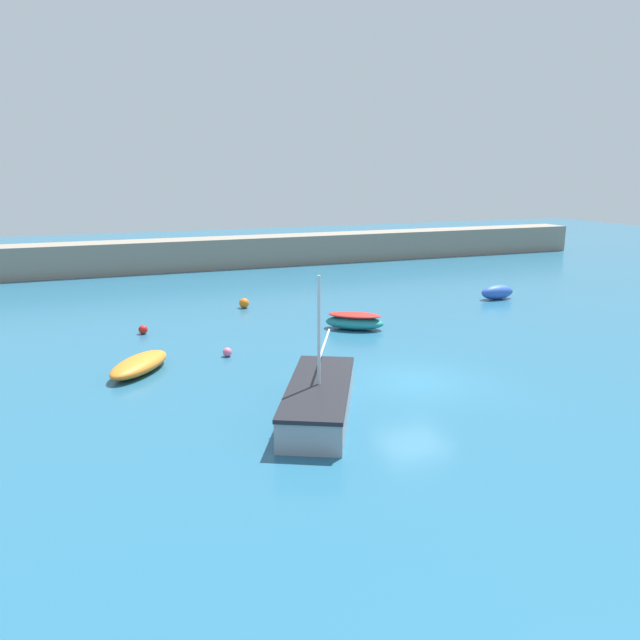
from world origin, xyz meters
name	(u,v)px	position (x,y,z in m)	size (l,w,h in m)	color
ground_plane	(414,383)	(0.00, 0.00, -0.10)	(120.00, 120.00, 0.20)	#235B7A
harbor_breakwater	(229,252)	(0.00, 28.96, 1.13)	(63.29, 2.85, 2.27)	gray
open_tender_yellow	(139,364)	(-9.09, 4.56, 0.31)	(3.03, 3.45, 0.61)	orange
sailboat_twin_hulled	(319,399)	(-4.36, -1.77, 0.52)	(4.29, 6.25, 4.36)	gray
rowboat_with_red_cover	(354,321)	(1.06, 7.60, 0.40)	(3.00, 2.62, 0.80)	teal
dinghy_near_pier	(497,292)	(11.74, 11.01, 0.42)	(2.16, 0.97, 0.83)	#2D56B7
mooring_buoy_orange	(244,303)	(-2.64, 14.01, 0.27)	(0.54, 0.54, 0.54)	orange
mooring_buoy_pink	(227,352)	(-5.58, 5.38, 0.18)	(0.37, 0.37, 0.37)	#EA668C
mooring_buoy_red	(143,329)	(-8.38, 10.30, 0.21)	(0.42, 0.42, 0.42)	red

